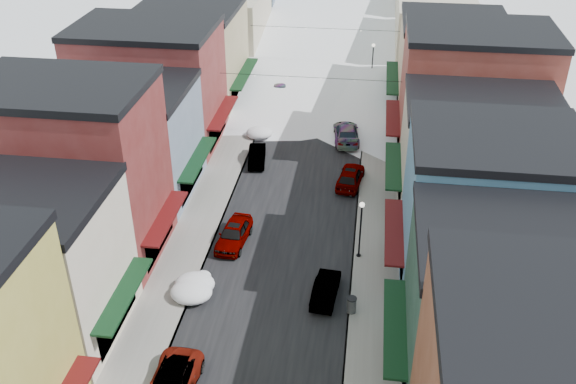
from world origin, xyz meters
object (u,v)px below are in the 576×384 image
(car_silver_sedan, at_px, (234,234))
(car_green_sedan, at_px, (326,289))
(car_dark_hatch, at_px, (257,156))
(streetlamp_near, at_px, (361,223))
(trash_can, at_px, (351,305))

(car_silver_sedan, bearing_deg, car_green_sedan, -30.44)
(car_green_sedan, bearing_deg, car_dark_hatch, -61.82)
(streetlamp_near, bearing_deg, trash_can, -92.19)
(streetlamp_near, bearing_deg, car_green_sedan, -113.22)
(trash_can, height_order, streetlamp_near, streetlamp_near)
(streetlamp_near, bearing_deg, car_dark_hatch, 126.43)
(car_dark_hatch, xyz_separation_m, trash_can, (9.21, -18.60, 0.03))
(trash_can, relative_size, streetlamp_near, 0.24)
(trash_can, bearing_deg, streetlamp_near, 87.81)
(car_green_sedan, distance_m, trash_can, 2.17)
(car_silver_sedan, height_order, trash_can, car_silver_sedan)
(car_silver_sedan, relative_size, car_dark_hatch, 1.15)
(car_dark_hatch, bearing_deg, streetlamp_near, -61.24)
(car_silver_sedan, relative_size, car_green_sedan, 1.13)
(trash_can, bearing_deg, car_silver_sedan, 143.67)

